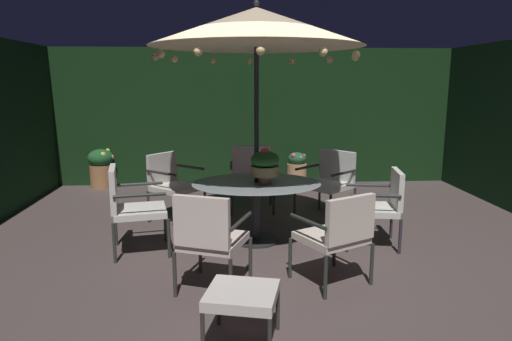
# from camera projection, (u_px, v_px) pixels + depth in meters

# --- Properties ---
(ground_plane) EXTENTS (7.95, 7.52, 0.02)m
(ground_plane) POSITION_uv_depth(u_px,v_px,m) (272.00, 247.00, 5.43)
(ground_plane) COLOR #554644
(hedge_backdrop_rear) EXTENTS (7.95, 0.30, 2.53)m
(hedge_backdrop_rear) POSITION_uv_depth(u_px,v_px,m) (254.00, 117.00, 8.72)
(hedge_backdrop_rear) COLOR black
(hedge_backdrop_rear) RESTS_ON ground_plane
(patio_dining_table) EXTENTS (1.55, 1.25, 0.74)m
(patio_dining_table) POSITION_uv_depth(u_px,v_px,m) (256.00, 193.00, 5.51)
(patio_dining_table) COLOR #292A2E
(patio_dining_table) RESTS_ON ground_plane
(patio_umbrella) EXTENTS (2.44, 2.44, 2.81)m
(patio_umbrella) POSITION_uv_depth(u_px,v_px,m) (256.00, 27.00, 5.15)
(patio_umbrella) COLOR #29282C
(patio_umbrella) RESTS_ON ground_plane
(centerpiece_planter) EXTENTS (0.33, 0.33, 0.42)m
(centerpiece_planter) POSITION_uv_depth(u_px,v_px,m) (265.00, 164.00, 5.36)
(centerpiece_planter) COLOR #89654D
(centerpiece_planter) RESTS_ON patio_dining_table
(patio_chair_north) EXTENTS (0.88, 0.88, 0.95)m
(patio_chair_north) POSITION_uv_depth(u_px,v_px,m) (329.00, 178.00, 6.53)
(patio_chair_north) COLOR #2B292F
(patio_chair_north) RESTS_ON ground_plane
(patio_chair_northeast) EXTENTS (0.66, 0.60, 0.95)m
(patio_chair_northeast) POSITION_uv_depth(u_px,v_px,m) (251.00, 173.00, 6.95)
(patio_chair_northeast) COLOR #322C2D
(patio_chair_northeast) RESTS_ON ground_plane
(patio_chair_east) EXTENTS (0.81, 0.80, 0.94)m
(patio_chair_east) POSITION_uv_depth(u_px,v_px,m) (171.00, 181.00, 6.36)
(patio_chair_east) COLOR #322E31
(patio_chair_east) RESTS_ON ground_plane
(patio_chair_southeast) EXTENTS (0.71, 0.70, 1.00)m
(patio_chair_southeast) POSITION_uv_depth(u_px,v_px,m) (130.00, 203.00, 5.14)
(patio_chair_southeast) COLOR #2F3230
(patio_chair_southeast) RESTS_ON ground_plane
(patio_chair_south) EXTENTS (0.73, 0.75, 0.95)m
(patio_chair_south) POSITION_uv_depth(u_px,v_px,m) (209.00, 235.00, 4.15)
(patio_chair_south) COLOR #32302C
(patio_chair_south) RESTS_ON ground_plane
(patio_chair_southwest) EXTENTS (0.79, 0.78, 0.90)m
(patio_chair_southwest) POSITION_uv_depth(u_px,v_px,m) (338.00, 232.00, 4.31)
(patio_chair_southwest) COLOR #292F2B
(patio_chair_southwest) RESTS_ON ground_plane
(patio_chair_west) EXTENTS (0.70, 0.65, 0.91)m
(patio_chair_west) POSITION_uv_depth(u_px,v_px,m) (380.00, 203.00, 5.38)
(patio_chair_west) COLOR #2D2C33
(patio_chair_west) RESTS_ON ground_plane
(ottoman_footrest) EXTENTS (0.61, 0.58, 0.42)m
(ottoman_footrest) POSITION_uv_depth(u_px,v_px,m) (242.00, 297.00, 3.37)
(ottoman_footrest) COLOR #312F2D
(ottoman_footrest) RESTS_ON ground_plane
(potted_plant_right_near) EXTENTS (0.47, 0.46, 0.71)m
(potted_plant_right_near) POSITION_uv_depth(u_px,v_px,m) (101.00, 167.00, 8.41)
(potted_plant_right_near) COLOR #A76E46
(potted_plant_right_near) RESTS_ON ground_plane
(potted_plant_left_near) EXTENTS (0.36, 0.36, 0.63)m
(potted_plant_left_near) POSITION_uv_depth(u_px,v_px,m) (297.00, 169.00, 8.55)
(potted_plant_left_near) COLOR tan
(potted_plant_left_near) RESTS_ON ground_plane
(potted_plant_back_left) EXTENTS (0.44, 0.44, 0.67)m
(potted_plant_back_left) POSITION_uv_depth(u_px,v_px,m) (339.00, 169.00, 8.31)
(potted_plant_back_left) COLOR #8E6E55
(potted_plant_back_left) RESTS_ON ground_plane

